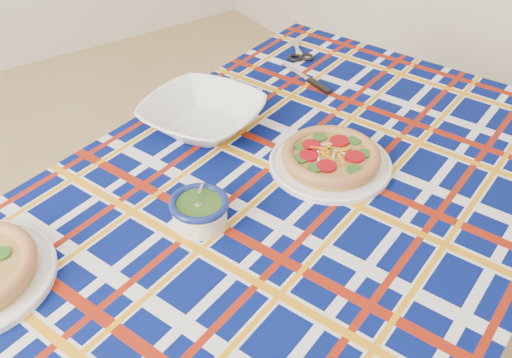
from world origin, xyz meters
TOP-DOWN VIEW (x-y plane):
  - floor at (0.00, 0.00)m, footprint 4.00×4.00m
  - dining_table at (0.51, -0.56)m, footprint 1.83×1.46m
  - tablecloth at (0.51, -0.56)m, footprint 1.87×1.50m
  - main_focaccia_plate at (0.67, -0.52)m, footprint 0.39×0.39m
  - pesto_bowl at (0.32, -0.52)m, footprint 0.16×0.16m
  - serving_bowl at (0.50, -0.21)m, footprint 0.39×0.39m
  - table_knife at (0.88, -0.11)m, footprint 0.02×0.24m
  - kitchen_scissors at (0.98, 0.02)m, footprint 0.16×0.20m

SIDE VIEW (x-z plane):
  - floor at x=0.00m, z-range 0.00..0.00m
  - dining_table at x=0.51m, z-range 0.30..1.05m
  - tablecloth at x=0.51m, z-range 0.65..0.75m
  - table_knife at x=0.88m, z-range 0.75..0.76m
  - kitchen_scissors at x=0.98m, z-range 0.75..0.77m
  - main_focaccia_plate at x=0.67m, z-range 0.75..0.81m
  - serving_bowl at x=0.50m, z-range 0.75..0.82m
  - pesto_bowl at x=0.32m, z-range 0.75..0.83m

